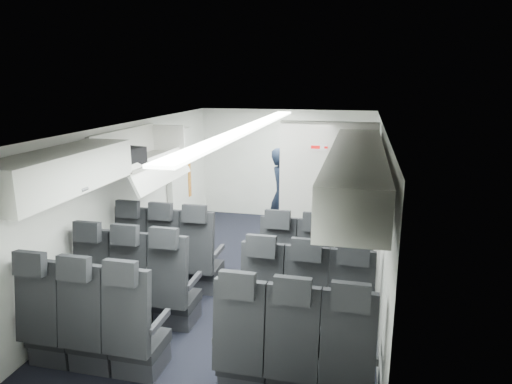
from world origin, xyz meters
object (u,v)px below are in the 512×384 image
at_px(seat_row_front, 240,266).
at_px(galley_unit, 333,176).
at_px(seat_row_mid, 218,298).
at_px(flight_attendant, 282,195).
at_px(seat_row_rear, 188,343).
at_px(carry_on_bag, 126,157).
at_px(boarding_door, 180,182).

height_order(seat_row_front, galley_unit, galley_unit).
height_order(seat_row_mid, flight_attendant, flight_attendant).
bearing_deg(seat_row_rear, seat_row_mid, 90.00).
bearing_deg(carry_on_bag, seat_row_rear, -35.06).
xyz_separation_m(flight_attendant, carry_on_bag, (-1.59, -2.27, 0.97)).
bearing_deg(boarding_door, seat_row_rear, -67.13).
bearing_deg(flight_attendant, seat_row_rear, 160.09).
bearing_deg(seat_row_front, boarding_door, 128.16).
relative_size(galley_unit, flight_attendant, 1.17).
bearing_deg(seat_row_front, seat_row_mid, -90.00).
height_order(galley_unit, carry_on_bag, carry_on_bag).
bearing_deg(galley_unit, seat_row_rear, -100.65).
height_order(boarding_door, carry_on_bag, carry_on_bag).
xyz_separation_m(seat_row_mid, boarding_door, (-1.64, 2.99, 0.55)).
bearing_deg(seat_row_mid, galley_unit, 77.12).
distance_m(seat_row_rear, flight_attendant, 3.94).
distance_m(flight_attendant, carry_on_bag, 2.93).
distance_m(seat_row_mid, seat_row_rear, 0.90).
relative_size(seat_row_front, carry_on_bag, 7.68).
distance_m(seat_row_front, carry_on_bag, 1.98).
xyz_separation_m(seat_row_front, seat_row_mid, (0.00, -0.90, 0.00)).
relative_size(seat_row_rear, boarding_door, 1.79).
xyz_separation_m(seat_row_rear, boarding_door, (-1.64, 3.89, 0.55)).
height_order(seat_row_front, flight_attendant, flight_attendant).
bearing_deg(galley_unit, carry_on_bag, -124.81).
bearing_deg(seat_row_mid, seat_row_rear, -90.00).
bearing_deg(boarding_door, carry_on_bag, -84.35).
xyz_separation_m(seat_row_front, galley_unit, (0.95, 3.25, 0.55)).
height_order(seat_row_mid, carry_on_bag, carry_on_bag).
xyz_separation_m(seat_row_front, boarding_door, (-1.64, 2.09, 0.55)).
xyz_separation_m(seat_row_rear, flight_attendant, (0.17, 3.92, 0.41)).
relative_size(seat_row_mid, galley_unit, 1.75).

